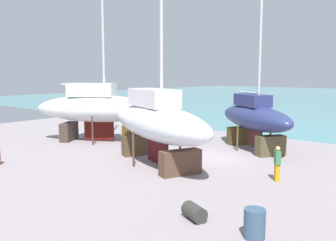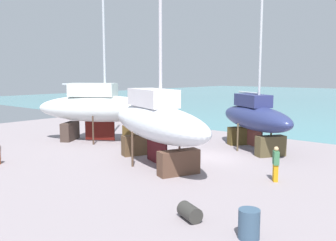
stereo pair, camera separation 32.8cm
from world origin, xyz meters
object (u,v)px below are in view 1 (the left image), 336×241
(barrel_rust_mid, at_px, (255,224))
(barrel_tipped_right, at_px, (194,212))
(sailboat_mid_port, at_px, (98,108))
(worker, at_px, (277,163))
(sailboat_large_starboard, at_px, (157,121))
(sailboat_far_slipway, at_px, (255,118))

(barrel_rust_mid, xyz_separation_m, barrel_tipped_right, (-2.26, -0.03, -0.19))
(sailboat_mid_port, distance_m, worker, 14.66)
(sailboat_mid_port, xyz_separation_m, barrel_rust_mid, (16.42, -7.47, -2.04))
(sailboat_large_starboard, xyz_separation_m, worker, (6.62, 1.06, -1.54))
(worker, bearing_deg, barrel_tipped_right, 51.36)
(sailboat_mid_port, bearing_deg, barrel_tipped_right, -58.87)
(worker, xyz_separation_m, barrel_rust_mid, (1.90, -6.23, -0.41))
(sailboat_large_starboard, bearing_deg, barrel_rust_mid, -8.69)
(sailboat_mid_port, distance_m, barrel_tipped_right, 16.17)
(worker, bearing_deg, barrel_rust_mid, 71.63)
(sailboat_mid_port, height_order, barrel_rust_mid, sailboat_mid_port)
(barrel_rust_mid, bearing_deg, sailboat_far_slipway, 116.33)
(sailboat_large_starboard, relative_size, barrel_tipped_right, 19.10)
(worker, distance_m, barrel_rust_mid, 6.52)
(barrel_rust_mid, relative_size, barrel_tipped_right, 1.02)
(sailboat_large_starboard, xyz_separation_m, sailboat_mid_port, (-7.89, 2.30, 0.09))
(sailboat_large_starboard, distance_m, sailboat_mid_port, 8.22)
(sailboat_mid_port, height_order, worker, sailboat_mid_port)
(sailboat_far_slipway, height_order, worker, sailboat_far_slipway)
(sailboat_mid_port, relative_size, barrel_tipped_right, 15.31)
(worker, bearing_deg, sailboat_large_starboard, -26.22)
(sailboat_mid_port, xyz_separation_m, barrel_tipped_right, (14.16, -7.50, -2.23))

